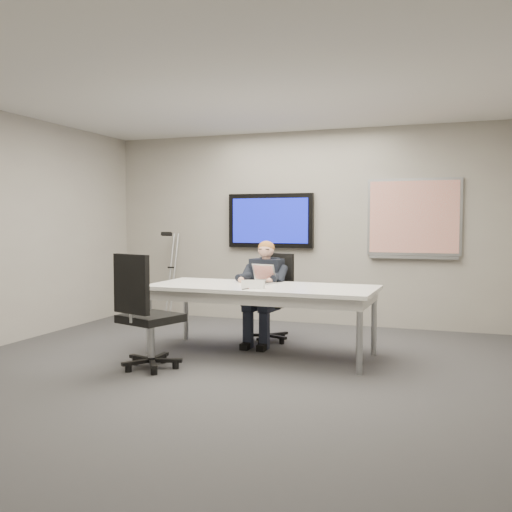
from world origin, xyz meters
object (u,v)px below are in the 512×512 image
(conference_table, at_px, (262,294))
(office_chair_far, at_px, (270,314))
(office_chair_near, at_px, (147,333))
(seated_person, at_px, (262,303))
(laptop, at_px, (262,278))

(conference_table, height_order, office_chair_far, office_chair_far)
(office_chair_near, height_order, seated_person, seated_person)
(seated_person, bearing_deg, office_chair_near, -108.95)
(office_chair_far, distance_m, laptop, 0.69)
(laptop, bearing_deg, office_chair_near, -107.05)
(conference_table, distance_m, seated_person, 0.55)
(office_chair_near, bearing_deg, laptop, -104.02)
(seated_person, height_order, laptop, seated_person)
(conference_table, distance_m, office_chair_near, 1.36)
(office_chair_far, bearing_deg, conference_table, -57.12)
(office_chair_near, relative_size, seated_person, 0.93)
(seated_person, xyz_separation_m, laptop, (0.08, -0.24, 0.32))
(conference_table, xyz_separation_m, laptop, (-0.08, 0.25, 0.14))
(conference_table, bearing_deg, seated_person, 108.92)
(conference_table, distance_m, laptop, 0.30)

